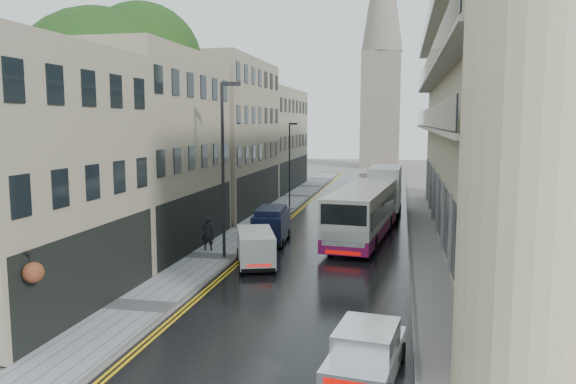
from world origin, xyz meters
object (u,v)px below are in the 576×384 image
at_px(lamp_post_far, 290,165).
at_px(lamp_post_near, 223,171).
at_px(navy_van, 254,228).
at_px(white_van, 241,255).
at_px(silver_hatchback, 325,368).
at_px(tree_far, 192,134).
at_px(pedestrian, 208,233).
at_px(cream_bus, 331,221).
at_px(tree_near, 101,127).
at_px(white_lorry, 370,194).

bearing_deg(lamp_post_far, lamp_post_near, -68.44).
xyz_separation_m(navy_van, lamp_post_far, (-0.92, 15.09, 2.47)).
bearing_deg(white_van, silver_hatchback, -82.00).
bearing_deg(tree_far, lamp_post_near, -63.06).
bearing_deg(navy_van, pedestrian, -147.30).
relative_size(cream_bus, silver_hatchback, 2.95).
height_order(pedestrian, lamp_post_near, lamp_post_near).
distance_m(tree_far, lamp_post_near, 15.67).
xyz_separation_m(tree_near, lamp_post_near, (7.36, -0.90, -2.29)).
distance_m(tree_near, cream_bus, 13.91).
distance_m(tree_near, silver_hatchback, 21.58).
bearing_deg(silver_hatchback, white_lorry, 98.22).
height_order(cream_bus, lamp_post_far, lamp_post_far).
bearing_deg(lamp_post_far, tree_far, -128.10).
height_order(tree_near, silver_hatchback, tree_near).
distance_m(navy_van, lamp_post_far, 15.32).
relative_size(cream_bus, lamp_post_near, 1.30).
bearing_deg(cream_bus, lamp_post_far, 115.97).
bearing_deg(white_van, lamp_post_far, 76.43).
xyz_separation_m(white_lorry, navy_van, (-6.03, -10.61, -0.83)).
xyz_separation_m(cream_bus, silver_hatchback, (1.97, -17.09, -0.86)).
bearing_deg(pedestrian, tree_far, -72.88).
bearing_deg(lamp_post_near, white_van, -72.89).
distance_m(white_lorry, silver_hatchback, 27.32).
distance_m(white_lorry, lamp_post_far, 8.42).
distance_m(tree_near, white_van, 11.41).
xyz_separation_m(lamp_post_near, lamp_post_far, (-0.08, 18.02, -1.05)).
distance_m(pedestrian, lamp_post_far, 16.98).
relative_size(silver_hatchback, lamp_post_near, 0.44).
distance_m(tree_near, lamp_post_near, 7.76).
bearing_deg(white_lorry, tree_far, -179.68).
height_order(tree_far, pedestrian, tree_far).
relative_size(tree_near, pedestrian, 7.27).
relative_size(tree_far, lamp_post_near, 1.37).
bearing_deg(cream_bus, silver_hatchback, -77.42).
xyz_separation_m(white_van, pedestrian, (-3.04, 3.88, 0.15)).
relative_size(white_lorry, silver_hatchback, 1.85).
xyz_separation_m(navy_van, pedestrian, (-2.19, -1.65, -0.06)).
bearing_deg(cream_bus, pedestrian, -156.75).
bearing_deg(silver_hatchback, tree_far, 124.79).
bearing_deg(cream_bus, white_lorry, 87.06).
xyz_separation_m(tree_near, pedestrian, (6.01, 0.39, -5.87)).
bearing_deg(lamp_post_near, pedestrian, 120.61).
bearing_deg(tree_far, cream_bus, -40.58).
xyz_separation_m(cream_bus, lamp_post_near, (-5.26, -3.34, 3.03)).
xyz_separation_m(cream_bus, navy_van, (-4.42, -0.41, -0.50)).
relative_size(cream_bus, pedestrian, 6.18).
distance_m(cream_bus, pedestrian, 6.95).
relative_size(cream_bus, lamp_post_far, 1.69).
distance_m(white_lorry, pedestrian, 14.79).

